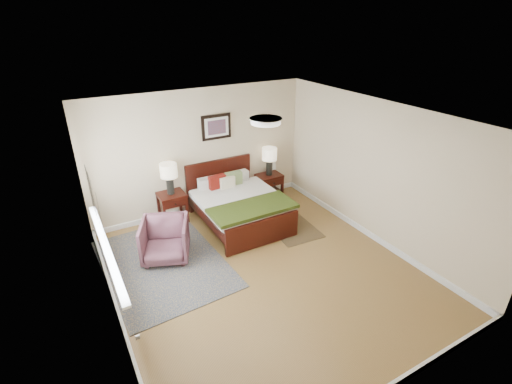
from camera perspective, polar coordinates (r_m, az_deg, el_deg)
floor at (r=6.10m, az=1.23°, el=-12.07°), size 5.00×5.00×0.00m
back_wall at (r=7.50m, az=-8.49°, el=6.11°), size 4.50×0.04×2.50m
front_wall at (r=3.88m, az=21.44°, el=-16.45°), size 4.50×0.04×2.50m
left_wall at (r=4.83m, az=-22.49°, el=-7.52°), size 0.04×5.00×2.50m
right_wall at (r=6.75m, az=18.02°, el=2.82°), size 0.04×5.00×2.50m
ceiling at (r=4.97m, az=1.51°, el=11.31°), size 4.50×5.00×0.02m
window at (r=5.38m, az=-23.31°, el=-2.57°), size 0.11×2.72×1.32m
door at (r=3.59m, az=-16.89°, el=-23.88°), size 0.06×1.00×2.18m
ceil_fixture at (r=4.98m, az=1.51°, el=10.93°), size 0.44×0.44×0.08m
bed at (r=7.16m, az=-2.74°, el=-1.44°), size 1.57×1.88×1.01m
wall_art at (r=7.46m, az=-6.11°, el=9.92°), size 0.62×0.05×0.50m
nightstand_left at (r=7.37m, az=-12.79°, el=-1.17°), size 0.51×0.46×0.60m
nightstand_right at (r=8.24m, az=2.06°, el=1.36°), size 0.54×0.41×0.54m
lamp_left at (r=7.16m, az=-13.26°, el=2.79°), size 0.32×0.32×0.61m
lamp_right at (r=8.02m, az=2.08°, el=5.47°), size 0.32×0.32×0.61m
armchair at (r=6.38m, az=-13.80°, el=-7.18°), size 0.99×1.00×0.70m
rug_persian at (r=6.44m, az=-14.06°, el=-10.55°), size 1.93×2.63×0.01m
rug_navy at (r=7.26m, az=5.33°, el=-5.28°), size 0.89×1.27×0.01m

